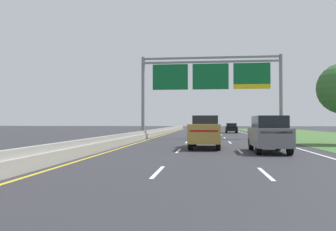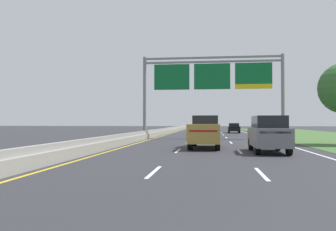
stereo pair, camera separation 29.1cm
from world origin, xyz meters
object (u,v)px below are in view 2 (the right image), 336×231
Objects in this scene: car_darkgreen_centre_lane_sedan at (209,129)px; car_black_right_lane_sedan at (234,128)px; car_grey_right_lane_suv at (268,133)px; pickup_truck_gold at (205,132)px; overhead_sign_gantry at (212,80)px.

car_black_right_lane_sedan is (3.88, 10.34, 0.00)m from car_darkgreen_centre_lane_sedan.
car_black_right_lane_sedan is (0.37, 35.75, -0.28)m from car_grey_right_lane_suv.
car_darkgreen_centre_lane_sedan is at bearing 1.11° from pickup_truck_gold.
pickup_truck_gold is 22.47m from car_darkgreen_centre_lane_sedan.
car_grey_right_lane_suv reaches higher than car_darkgreen_centre_lane_sedan.
car_grey_right_lane_suv is at bearing -172.71° from car_darkgreen_centre_lane_sedan.
car_black_right_lane_sedan is (4.05, 32.81, -0.26)m from pickup_truck_gold.
car_darkgreen_centre_lane_sedan is 25.65m from car_grey_right_lane_suv.
overhead_sign_gantry is at bearing 11.07° from car_grey_right_lane_suv.
car_darkgreen_centre_lane_sedan is 0.94× the size of car_grey_right_lane_suv.
car_darkgreen_centre_lane_sedan is 11.04m from car_black_right_lane_sedan.
car_grey_right_lane_suv is at bearing -127.05° from pickup_truck_gold.
car_black_right_lane_sedan is at bearing 79.51° from overhead_sign_gantry.
overhead_sign_gantry is at bearing 171.08° from car_black_right_lane_sedan.
overhead_sign_gantry is 3.39× the size of car_black_right_lane_sedan.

